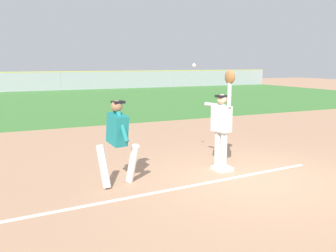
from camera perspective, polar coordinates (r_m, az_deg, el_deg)
The scene contains 10 objects.
ground_plane at distance 8.01m, azimuth 13.25°, elevation -8.01°, with size 83.04×83.04×0.00m, color tan.
outfield_grass at distance 24.41m, azimuth -13.17°, elevation 3.92°, with size 45.09×19.91×0.01m, color #3D7533.
chalk_foul_line at distance 6.40m, azimuth -18.94°, elevation -12.93°, with size 12.00×0.10×0.01m, color white.
first_base at distance 8.48m, azimuth 8.52°, elevation -6.59°, with size 0.38×0.38×0.08m, color white.
fielder at distance 8.48m, azimuth 8.50°, elevation 0.91°, with size 0.36×0.89×2.28m.
runner at distance 7.18m, azimuth -7.96°, elevation -1.71°, with size 0.81×0.84×1.72m.
baseball at distance 8.33m, azimuth 4.12°, elevation 9.53°, with size 0.07×0.07×0.07m, color white.
outfield_fence at distance 34.15m, azimuth -16.56°, elevation 6.81°, with size 45.17×0.08×1.69m.
parked_car_white at distance 37.38m, azimuth -18.40°, elevation 6.69°, with size 4.54×2.40×1.25m.
parked_car_silver at distance 39.13m, azimuth -10.34°, elevation 7.15°, with size 4.56×2.43×1.25m.
Camera 1 is at (-4.72, -6.00, 2.43)m, focal length 38.73 mm.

